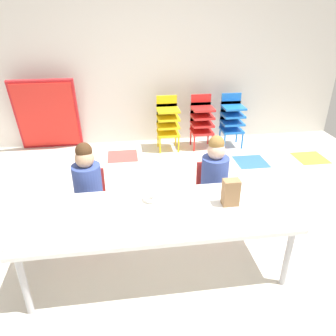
# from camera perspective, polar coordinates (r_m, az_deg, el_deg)

# --- Properties ---
(ground_plane) EXTENTS (6.15, 4.84, 0.02)m
(ground_plane) POSITION_cam_1_polar(r_m,az_deg,el_deg) (3.33, 0.49, -10.53)
(ground_plane) COLOR silver
(back_wall) EXTENTS (6.15, 0.10, 2.51)m
(back_wall) POSITION_cam_1_polar(r_m,az_deg,el_deg) (5.11, -3.66, 18.24)
(back_wall) COLOR beige
(back_wall) RESTS_ON ground_plane
(craft_table) EXTENTS (2.09, 0.76, 0.56)m
(craft_table) POSITION_cam_1_polar(r_m,az_deg,el_deg) (2.58, -1.91, -8.45)
(craft_table) COLOR white
(craft_table) RESTS_ON ground_plane
(seated_child_near_camera) EXTENTS (0.32, 0.31, 0.92)m
(seated_child_near_camera) POSITION_cam_1_polar(r_m,az_deg,el_deg) (3.09, -13.86, -2.11)
(seated_child_near_camera) COLOR red
(seated_child_near_camera) RESTS_ON ground_plane
(seated_child_middle_seat) EXTENTS (0.32, 0.31, 0.92)m
(seated_child_middle_seat) POSITION_cam_1_polar(r_m,az_deg,el_deg) (3.18, 8.12, -0.68)
(seated_child_middle_seat) COLOR red
(seated_child_middle_seat) RESTS_ON ground_plane
(kid_chair_yellow_stack) EXTENTS (0.32, 0.30, 0.80)m
(kid_chair_yellow_stack) POSITION_cam_1_polar(r_m,az_deg,el_deg) (4.92, -0.06, 8.37)
(kid_chair_yellow_stack) COLOR yellow
(kid_chair_yellow_stack) RESTS_ON ground_plane
(kid_chair_red_stack) EXTENTS (0.32, 0.30, 0.80)m
(kid_chair_red_stack) POSITION_cam_1_polar(r_m,az_deg,el_deg) (5.02, 5.89, 8.59)
(kid_chair_red_stack) COLOR red
(kid_chair_red_stack) RESTS_ON ground_plane
(kid_chair_blue_stack) EXTENTS (0.32, 0.30, 0.80)m
(kid_chair_blue_stack) POSITION_cam_1_polar(r_m,az_deg,el_deg) (5.15, 11.05, 8.71)
(kid_chair_blue_stack) COLOR blue
(kid_chair_blue_stack) RESTS_ON ground_plane
(folded_activity_table) EXTENTS (0.90, 0.29, 1.09)m
(folded_activity_table) POSITION_cam_1_polar(r_m,az_deg,el_deg) (5.18, -20.30, 8.60)
(folded_activity_table) COLOR red
(folded_activity_table) RESTS_ON ground_plane
(paper_bag_brown) EXTENTS (0.13, 0.09, 0.22)m
(paper_bag_brown) POSITION_cam_1_polar(r_m,az_deg,el_deg) (2.64, 10.87, -4.19)
(paper_bag_brown) COLOR #9E754C
(paper_bag_brown) RESTS_ON craft_table
(paper_plate_near_edge) EXTENTS (0.18, 0.18, 0.01)m
(paper_plate_near_edge) POSITION_cam_1_polar(r_m,az_deg,el_deg) (2.69, -3.13, -5.73)
(paper_plate_near_edge) COLOR white
(paper_plate_near_edge) RESTS_ON craft_table
(paper_plate_center_table) EXTENTS (0.18, 0.18, 0.01)m
(paper_plate_center_table) POSITION_cam_1_polar(r_m,az_deg,el_deg) (2.41, -4.38, -10.12)
(paper_plate_center_table) COLOR white
(paper_plate_center_table) RESTS_ON craft_table
(donut_powdered_on_plate) EXTENTS (0.12, 0.12, 0.04)m
(donut_powdered_on_plate) POSITION_cam_1_polar(r_m,az_deg,el_deg) (2.68, -3.14, -5.33)
(donut_powdered_on_plate) COLOR white
(donut_powdered_on_plate) RESTS_ON craft_table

